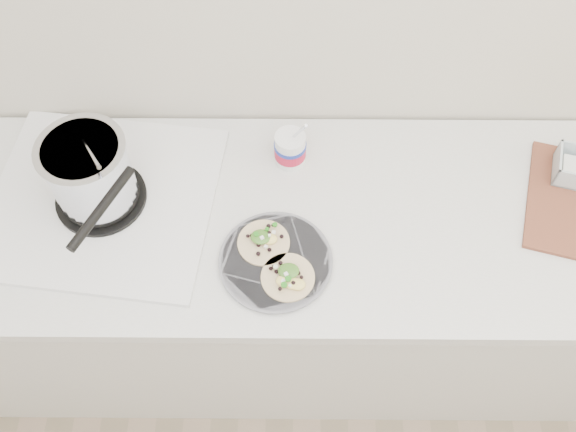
{
  "coord_description": "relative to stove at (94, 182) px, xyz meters",
  "views": [
    {
      "loc": [
        -0.11,
        0.54,
        2.32
      ],
      "look_at": [
        -0.12,
        1.38,
        0.96
      ],
      "focal_mm": 40.0,
      "sensor_mm": 36.0,
      "label": 1
    }
  ],
  "objects": [
    {
      "name": "counter",
      "position": [
        0.6,
        -0.03,
        -0.54
      ],
      "size": [
        2.44,
        0.66,
        0.9
      ],
      "color": "silver",
      "rests_on": "ground"
    },
    {
      "name": "stove",
      "position": [
        0.0,
        0.0,
        0.0
      ],
      "size": [
        0.64,
        0.6,
        0.28
      ],
      "rotation": [
        0.0,
        0.0,
        -0.12
      ],
      "color": "silver",
      "rests_on": "counter"
    },
    {
      "name": "tub",
      "position": [
        0.49,
        0.14,
        -0.03
      ],
      "size": [
        0.09,
        0.09,
        0.19
      ],
      "rotation": [
        0.0,
        0.0,
        -0.09
      ],
      "color": "white",
      "rests_on": "counter"
    },
    {
      "name": "taco_plate",
      "position": [
        0.46,
        -0.18,
        -0.07
      ],
      "size": [
        0.28,
        0.28,
        0.04
      ],
      "rotation": [
        0.0,
        0.0,
        0.3
      ],
      "color": "slate",
      "rests_on": "counter"
    }
  ]
}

